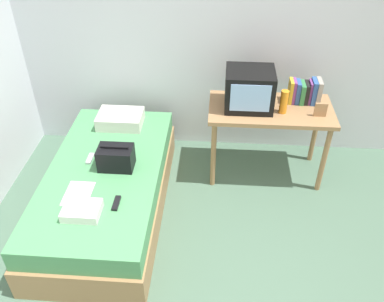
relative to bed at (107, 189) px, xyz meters
The scene contains 14 objects.
ground_plane 1.22m from the bed, 42.14° to the right, with size 8.00×8.00×0.00m, color #4C6B56.
wall_back 1.83m from the bed, 53.39° to the left, with size 5.20×0.10×2.60m, color silver.
bed is the anchor object (origin of this frame).
desk 1.66m from the bed, 24.26° to the left, with size 1.16×0.60×0.77m.
tv 1.58m from the bed, 28.32° to the left, with size 0.44×0.39×0.36m.
water_bottle 1.78m from the bed, 20.46° to the left, with size 0.07×0.07×0.22m, color orange.
book_row 2.05m from the bed, 23.94° to the left, with size 0.29×0.17×0.23m.
picture_frame 2.05m from the bed, 15.97° to the left, with size 0.11×0.02×0.13m, color #9E754C.
pillow 0.77m from the bed, 89.93° to the left, with size 0.44×0.32×0.13m, color silver.
handbag 0.36m from the bed, 15.28° to the left, with size 0.30×0.20×0.23m.
magazine 0.44m from the bed, 110.58° to the right, with size 0.21×0.29×0.01m, color white.
remote_dark 0.54m from the bed, 64.37° to the right, with size 0.04×0.16×0.02m, color black.
remote_silver 0.32m from the bed, 143.13° to the left, with size 0.04×0.14×0.02m, color #B7B7BC.
folded_towel 0.62m from the bed, 92.85° to the right, with size 0.28×0.22×0.07m, color white.
Camera 1 is at (0.08, -1.90, 2.74)m, focal length 38.42 mm.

